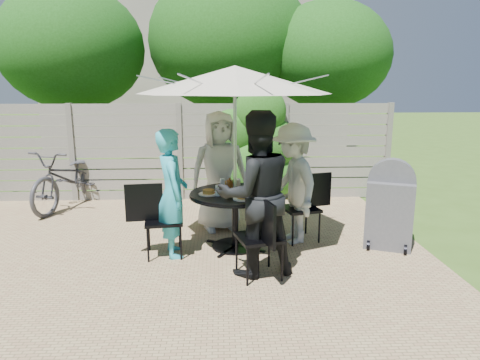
{
  "coord_description": "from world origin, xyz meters",
  "views": [
    {
      "loc": [
        0.76,
        -5.05,
        2.16
      ],
      "look_at": [
        1.03,
        0.62,
        0.9
      ],
      "focal_mm": 32.0,
      "sensor_mm": 36.0,
      "label": 1
    }
  ],
  "objects_px": {
    "umbrella": "(235,80)",
    "bbq_grill": "(390,208)",
    "person_right": "(293,184)",
    "syrup_jug": "(230,186)",
    "plate_right": "(261,189)",
    "coffee_cup": "(238,184)",
    "bicycle": "(70,178)",
    "person_left": "(172,194)",
    "chair_right": "(301,221)",
    "person_back": "(220,172)",
    "chair_front": "(259,254)",
    "glass_back": "(222,184)",
    "plate_back": "(228,185)",
    "plate_front": "(243,197)",
    "patio_table": "(235,210)",
    "plate_left": "(209,193)",
    "glass_right": "(251,184)",
    "chair_back": "(218,209)",
    "person_front": "(256,195)",
    "chair_left": "(163,235)",
    "glass_front": "(249,191)",
    "glass_left": "(218,190)"
  },
  "relations": [
    {
      "from": "person_back",
      "to": "plate_front",
      "type": "xyz_separation_m",
      "value": [
        0.29,
        -1.15,
        -0.1
      ]
    },
    {
      "from": "patio_table",
      "to": "umbrella",
      "type": "relative_size",
      "value": 0.48
    },
    {
      "from": "person_left",
      "to": "plate_front",
      "type": "xyz_separation_m",
      "value": [
        0.89,
        -0.14,
        -0.02
      ]
    },
    {
      "from": "chair_left",
      "to": "coffee_cup",
      "type": "height_order",
      "value": "chair_left"
    },
    {
      "from": "chair_left",
      "to": "bbq_grill",
      "type": "height_order",
      "value": "bbq_grill"
    },
    {
      "from": "person_back",
      "to": "bbq_grill",
      "type": "bearing_deg",
      "value": -35.15
    },
    {
      "from": "glass_back",
      "to": "person_left",
      "type": "bearing_deg",
      "value": -145.97
    },
    {
      "from": "person_front",
      "to": "glass_back",
      "type": "xyz_separation_m",
      "value": [
        -0.37,
        1.03,
        -0.1
      ]
    },
    {
      "from": "patio_table",
      "to": "syrup_jug",
      "type": "height_order",
      "value": "syrup_jug"
    },
    {
      "from": "chair_back",
      "to": "chair_right",
      "type": "xyz_separation_m",
      "value": [
        1.18,
        -0.7,
        0.0
      ]
    },
    {
      "from": "bicycle",
      "to": "bbq_grill",
      "type": "height_order",
      "value": "bbq_grill"
    },
    {
      "from": "chair_back",
      "to": "plate_front",
      "type": "relative_size",
      "value": 3.7
    },
    {
      "from": "person_back",
      "to": "person_left",
      "type": "bearing_deg",
      "value": -135.0
    },
    {
      "from": "plate_left",
      "to": "coffee_cup",
      "type": "bearing_deg",
      "value": 39.89
    },
    {
      "from": "plate_left",
      "to": "glass_back",
      "type": "relative_size",
      "value": 1.86
    },
    {
      "from": "person_left",
      "to": "person_right",
      "type": "bearing_deg",
      "value": -90.0
    },
    {
      "from": "umbrella",
      "to": "glass_front",
      "type": "height_order",
      "value": "umbrella"
    },
    {
      "from": "person_left",
      "to": "bbq_grill",
      "type": "height_order",
      "value": "person_left"
    },
    {
      "from": "glass_front",
      "to": "bbq_grill",
      "type": "xyz_separation_m",
      "value": [
        1.91,
        0.16,
        -0.29
      ]
    },
    {
      "from": "chair_front",
      "to": "syrup_jug",
      "type": "distance_m",
      "value": 1.16
    },
    {
      "from": "chair_front",
      "to": "bbq_grill",
      "type": "bearing_deg",
      "value": -79.03
    },
    {
      "from": "chair_front",
      "to": "bbq_grill",
      "type": "relative_size",
      "value": 0.8
    },
    {
      "from": "plate_left",
      "to": "glass_right",
      "type": "bearing_deg",
      "value": 23.94
    },
    {
      "from": "patio_table",
      "to": "chair_front",
      "type": "xyz_separation_m",
      "value": [
        0.24,
        -0.94,
        -0.25
      ]
    },
    {
      "from": "plate_left",
      "to": "plate_front",
      "type": "distance_m",
      "value": 0.51
    },
    {
      "from": "plate_left",
      "to": "umbrella",
      "type": "bearing_deg",
      "value": 14.33
    },
    {
      "from": "plate_right",
      "to": "syrup_jug",
      "type": "bearing_deg",
      "value": -172.46
    },
    {
      "from": "plate_front",
      "to": "glass_right",
      "type": "bearing_deg",
      "value": 75.15
    },
    {
      "from": "plate_right",
      "to": "bicycle",
      "type": "bearing_deg",
      "value": 147.25
    },
    {
      "from": "umbrella",
      "to": "bbq_grill",
      "type": "height_order",
      "value": "umbrella"
    },
    {
      "from": "glass_back",
      "to": "coffee_cup",
      "type": "height_order",
      "value": "glass_back"
    },
    {
      "from": "plate_back",
      "to": "glass_right",
      "type": "xyz_separation_m",
      "value": [
        0.31,
        -0.18,
        0.05
      ]
    },
    {
      "from": "umbrella",
      "to": "coffee_cup",
      "type": "relative_size",
      "value": 25.14
    },
    {
      "from": "person_left",
      "to": "glass_right",
      "type": "distance_m",
      "value": 1.09
    },
    {
      "from": "chair_right",
      "to": "coffee_cup",
      "type": "relative_size",
      "value": 8.07
    },
    {
      "from": "person_left",
      "to": "chair_front",
      "type": "distance_m",
      "value": 1.38
    },
    {
      "from": "person_back",
      "to": "glass_left",
      "type": "xyz_separation_m",
      "value": [
        -0.02,
        -0.97,
        -0.05
      ]
    },
    {
      "from": "person_right",
      "to": "syrup_jug",
      "type": "bearing_deg",
      "value": -93.22
    },
    {
      "from": "plate_right",
      "to": "coffee_cup",
      "type": "xyz_separation_m",
      "value": [
        -0.31,
        0.15,
        0.04
      ]
    },
    {
      "from": "plate_right",
      "to": "glass_left",
      "type": "relative_size",
      "value": 1.86
    },
    {
      "from": "glass_back",
      "to": "glass_left",
      "type": "bearing_deg",
      "value": -98.67
    },
    {
      "from": "umbrella",
      "to": "bbq_grill",
      "type": "relative_size",
      "value": 2.46
    },
    {
      "from": "person_front",
      "to": "person_right",
      "type": "distance_m",
      "value": 1.18
    },
    {
      "from": "chair_back",
      "to": "plate_front",
      "type": "xyz_separation_m",
      "value": [
        0.33,
        -1.28,
        0.52
      ]
    },
    {
      "from": "person_right",
      "to": "plate_back",
      "type": "relative_size",
      "value": 6.44
    },
    {
      "from": "person_back",
      "to": "plate_back",
      "type": "bearing_deg",
      "value": -90.0
    },
    {
      "from": "person_right",
      "to": "glass_back",
      "type": "relative_size",
      "value": 11.97
    },
    {
      "from": "plate_left",
      "to": "plate_right",
      "type": "distance_m",
      "value": 0.72
    },
    {
      "from": "plate_front",
      "to": "patio_table",
      "type": "bearing_deg",
      "value": 104.33
    },
    {
      "from": "umbrella",
      "to": "chair_right",
      "type": "relative_size",
      "value": 3.12
    }
  ]
}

